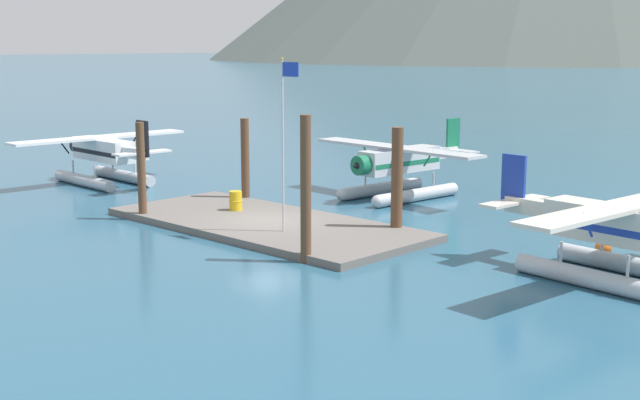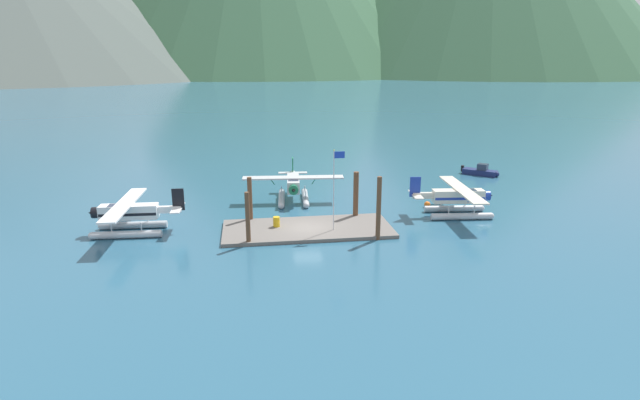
{
  "view_description": "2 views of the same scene",
  "coord_description": "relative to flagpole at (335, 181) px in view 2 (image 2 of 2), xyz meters",
  "views": [
    {
      "loc": [
        26.46,
        -24.11,
        7.75
      ],
      "look_at": [
        1.88,
        1.43,
        1.24
      ],
      "focal_mm": 47.68,
      "sensor_mm": 36.0,
      "label": 1
    },
    {
      "loc": [
        -4.92,
        -40.93,
        14.37
      ],
      "look_at": [
        1.19,
        0.67,
        2.53
      ],
      "focal_mm": 28.1,
      "sensor_mm": 36.0,
      "label": 2
    }
  ],
  "objects": [
    {
      "name": "ground_plane",
      "position": [
        -2.23,
        0.95,
        -4.55
      ],
      "size": [
        1200.0,
        1200.0,
        0.0
      ],
      "primitive_type": "plane",
      "color": "#285670"
    },
    {
      "name": "dock_platform",
      "position": [
        -2.23,
        0.95,
        -4.4
      ],
      "size": [
        14.59,
        6.35,
        0.3
      ],
      "primitive_type": "cube",
      "color": "#66605B",
      "rests_on": "ground"
    },
    {
      "name": "piling_near_left",
      "position": [
        -7.33,
        -1.81,
        -2.36
      ],
      "size": [
        0.37,
        0.37,
        4.38
      ],
      "primitive_type": "cylinder",
      "color": "brown",
      "rests_on": "ground"
    },
    {
      "name": "piling_near_right",
      "position": [
        3.25,
        -2.09,
        -1.89
      ],
      "size": [
        0.39,
        0.39,
        5.32
      ],
      "primitive_type": "cylinder",
      "color": "brown",
      "rests_on": "ground"
    },
    {
      "name": "piling_far_left",
      "position": [
        -7.09,
        4.08,
        -2.45
      ],
      "size": [
        0.41,
        0.41,
        4.21
      ],
      "primitive_type": "cylinder",
      "color": "brown",
      "rests_on": "ground"
    },
    {
      "name": "piling_far_right",
      "position": [
        2.65,
        3.83,
        -2.34
      ],
      "size": [
        0.48,
        0.48,
        4.44
      ],
      "primitive_type": "cylinder",
      "color": "brown",
      "rests_on": "ground"
    },
    {
      "name": "flagpole",
      "position": [
        0.0,
        0.0,
        0.0
      ],
      "size": [
        0.95,
        0.1,
        6.94
      ],
      "color": "silver",
      "rests_on": "dock_platform"
    },
    {
      "name": "fuel_drum",
      "position": [
        -4.89,
        1.55,
        -3.81
      ],
      "size": [
        0.62,
        0.62,
        0.88
      ],
      "color": "gold",
      "rests_on": "dock_platform"
    },
    {
      "name": "mooring_buoy",
      "position": [
        10.55,
        6.24,
        -4.24
      ],
      "size": [
        0.62,
        0.62,
        0.62
      ],
      "primitive_type": "sphere",
      "color": "orange",
      "rests_on": "ground"
    },
    {
      "name": "seaplane_cream_stbd_fwd",
      "position": [
        12.41,
        3.16,
        -2.98
      ],
      "size": [
        7.96,
        10.49,
        3.84
      ],
      "color": "#B7BABF",
      "rests_on": "ground"
    },
    {
      "name": "seaplane_silver_bow_centre",
      "position": [
        -2.56,
        10.48,
        -2.98
      ],
      "size": [
        10.48,
        7.97,
        3.84
      ],
      "color": "#B7BABF",
      "rests_on": "ground"
    },
    {
      "name": "seaplane_white_port_fwd",
      "position": [
        -17.33,
        2.45,
        -2.98
      ],
      "size": [
        7.98,
        10.45,
        3.84
      ],
      "color": "#B7BABF",
      "rests_on": "ground"
    },
    {
      "name": "boat_navy_open_east",
      "position": [
        22.49,
        19.23,
        -4.07
      ],
      "size": [
        4.15,
        3.89,
        1.5
      ],
      "color": "navy",
      "rests_on": "ground"
    }
  ]
}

